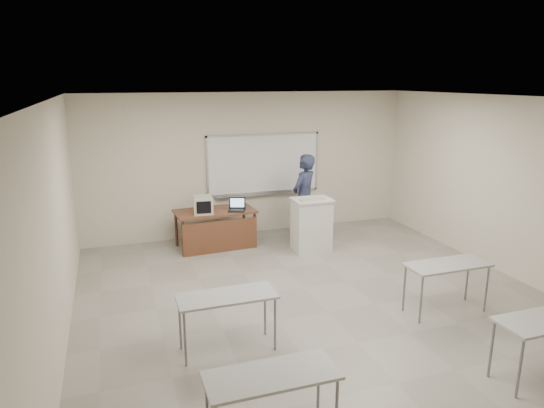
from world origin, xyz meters
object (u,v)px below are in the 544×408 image
object	(u,v)px
laptop	(236,207)
mouse	(241,207)
whiteboard	(264,165)
instructor_desk	(216,221)
keyboard	(313,200)
presenter	(304,198)
crt_monitor	(203,205)
podium	(311,225)

from	to	relation	value
laptop	mouse	world-z (taller)	laptop
whiteboard	instructor_desk	distance (m)	1.72
keyboard	whiteboard	bearing A→B (deg)	106.21
whiteboard	mouse	size ratio (longest dim) A/B	27.90
instructor_desk	presenter	xyz separation A→B (m)	(1.84, -0.03, 0.34)
laptop	keyboard	distance (m)	1.54
whiteboard	keyboard	distance (m)	1.71
instructor_desk	crt_monitor	world-z (taller)	crt_monitor
whiteboard	instructor_desk	size ratio (longest dim) A/B	1.60
crt_monitor	laptop	xyz separation A→B (m)	(0.65, -0.00, -0.11)
instructor_desk	laptop	size ratio (longest dim) A/B	4.82
mouse	presenter	bearing A→B (deg)	5.54
whiteboard	instructor_desk	world-z (taller)	whiteboard
instructor_desk	crt_monitor	distance (m)	0.43
laptop	presenter	world-z (taller)	presenter
instructor_desk	podium	bearing A→B (deg)	-25.26
podium	laptop	size ratio (longest dim) A/B	3.22
whiteboard	crt_monitor	size ratio (longest dim) A/B	6.05
podium	crt_monitor	distance (m)	2.13
keyboard	presenter	distance (m)	0.80
whiteboard	podium	world-z (taller)	whiteboard
podium	crt_monitor	world-z (taller)	crt_monitor
whiteboard	presenter	world-z (taller)	whiteboard
whiteboard	laptop	world-z (taller)	whiteboard
mouse	presenter	size ratio (longest dim) A/B	0.05
whiteboard	crt_monitor	bearing A→B (deg)	-151.78
presenter	whiteboard	bearing A→B (deg)	-89.52
podium	presenter	size ratio (longest dim) A/B	0.58
laptop	presenter	bearing A→B (deg)	18.22
whiteboard	keyboard	xyz separation A→B (m)	(0.47, -1.59, -0.43)
whiteboard	instructor_desk	bearing A→B (deg)	-147.55
instructor_desk	laptop	bearing A→B (deg)	-5.40
crt_monitor	presenter	world-z (taller)	presenter
laptop	keyboard	size ratio (longest dim) A/B	0.64
instructor_desk	crt_monitor	xyz separation A→B (m)	(-0.25, -0.01, 0.35)
laptop	keyboard	bearing A→B (deg)	-12.53
mouse	podium	bearing A→B (deg)	-21.63
instructor_desk	podium	xyz separation A→B (m)	(1.73, -0.69, -0.04)
mouse	keyboard	size ratio (longest dim) A/B	0.18
laptop	mouse	xyz separation A→B (m)	(0.15, 0.18, -0.04)
laptop	mouse	size ratio (longest dim) A/B	3.61
laptop	presenter	distance (m)	1.44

